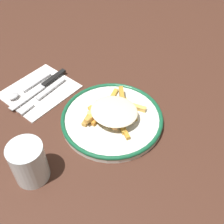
% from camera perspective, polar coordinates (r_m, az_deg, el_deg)
% --- Properties ---
extents(ground_plane, '(2.60, 2.60, 0.00)m').
position_cam_1_polar(ground_plane, '(0.75, 0.00, -1.87)').
color(ground_plane, '#44261B').
extents(plate, '(0.27, 0.27, 0.02)m').
position_cam_1_polar(plate, '(0.74, 0.00, -1.31)').
color(plate, silver).
rests_on(plate, ground_plane).
extents(fries_heap, '(0.15, 0.16, 0.03)m').
position_cam_1_polar(fries_heap, '(0.72, 0.13, -0.01)').
color(fries_heap, gold).
rests_on(fries_heap, plate).
extents(napkin, '(0.17, 0.19, 0.01)m').
position_cam_1_polar(napkin, '(0.85, -14.41, 4.27)').
color(napkin, white).
rests_on(napkin, ground_plane).
extents(fork, '(0.02, 0.18, 0.01)m').
position_cam_1_polar(fork, '(0.83, -13.83, 3.36)').
color(fork, silver).
rests_on(fork, napkin).
extents(knife, '(0.02, 0.21, 0.01)m').
position_cam_1_polar(knife, '(0.86, -13.59, 5.33)').
color(knife, black).
rests_on(knife, napkin).
extents(spoon, '(0.02, 0.15, 0.01)m').
position_cam_1_polar(spoon, '(0.85, -17.50, 4.18)').
color(spoon, silver).
rests_on(spoon, napkin).
extents(water_glass, '(0.08, 0.08, 0.10)m').
position_cam_1_polar(water_glass, '(0.63, -16.44, -9.73)').
color(water_glass, silver).
rests_on(water_glass, ground_plane).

